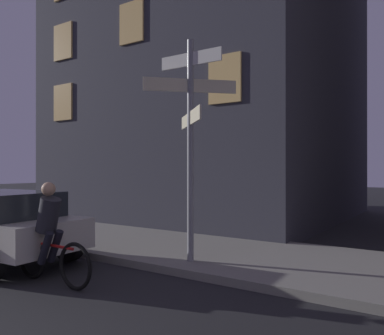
# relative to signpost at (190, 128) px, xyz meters

# --- Properties ---
(sidewalk_kerb) EXTENTS (40.00, 3.42, 0.14)m
(sidewalk_kerb) POSITION_rel_signpost_xyz_m (0.27, 1.13, -2.50)
(sidewalk_kerb) COLOR gray
(sidewalk_kerb) RESTS_ON ground_plane
(signpost) EXTENTS (1.31, 1.26, 4.03)m
(signpost) POSITION_rel_signpost_xyz_m (0.00, 0.00, 0.00)
(signpost) COLOR gray
(signpost) RESTS_ON sidewalk_kerb
(cyclist) EXTENTS (1.82, 0.32, 1.61)m
(cyclist) POSITION_rel_signpost_xyz_m (-1.32, -2.01, -1.82)
(cyclist) COLOR black
(cyclist) RESTS_ON ground_plane
(building_left_block) EXTENTS (9.26, 9.82, 15.19)m
(building_left_block) POSITION_rel_signpost_xyz_m (-3.78, 7.41, 5.03)
(building_left_block) COLOR #383842
(building_left_block) RESTS_ON ground_plane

